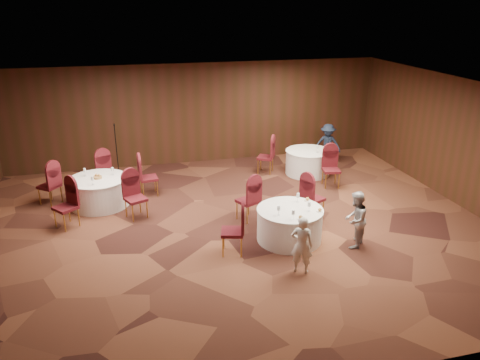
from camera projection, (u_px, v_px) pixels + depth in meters
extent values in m
plane|color=black|center=(234.00, 227.00, 11.03)|extent=(12.00, 12.00, 0.00)
plane|color=silver|center=(233.00, 92.00, 9.88)|extent=(12.00, 12.00, 0.00)
plane|color=black|center=(197.00, 114.00, 14.98)|extent=(12.00, 0.00, 12.00)
plane|color=black|center=(325.00, 287.00, 5.93)|extent=(12.00, 0.00, 12.00)
plane|color=black|center=(464.00, 144.00, 11.83)|extent=(0.00, 10.00, 10.00)
cylinder|color=silver|center=(289.00, 225.00, 10.34)|extent=(1.43, 1.43, 0.72)
cylinder|color=silver|center=(290.00, 210.00, 10.21)|extent=(1.46, 1.46, 0.03)
cylinder|color=silver|center=(99.00, 192.00, 12.10)|extent=(1.49, 1.49, 0.72)
cylinder|color=silver|center=(98.00, 179.00, 11.97)|extent=(1.52, 1.52, 0.03)
cylinder|color=silver|center=(308.00, 162.00, 14.32)|extent=(1.35, 1.35, 0.72)
cylinder|color=silver|center=(309.00, 151.00, 14.19)|extent=(1.38, 1.38, 0.03)
cylinder|color=silver|center=(293.00, 219.00, 9.74)|extent=(0.06, 0.06, 0.01)
cylinder|color=silver|center=(293.00, 217.00, 9.72)|extent=(0.01, 0.01, 0.11)
cone|color=silver|center=(293.00, 212.00, 9.68)|extent=(0.08, 0.08, 0.10)
cylinder|color=silver|center=(309.00, 211.00, 10.12)|extent=(0.06, 0.06, 0.01)
cylinder|color=silver|center=(309.00, 208.00, 10.10)|extent=(0.01, 0.01, 0.11)
cone|color=silver|center=(309.00, 204.00, 10.06)|extent=(0.08, 0.08, 0.10)
cylinder|color=silver|center=(279.00, 215.00, 9.93)|extent=(0.06, 0.06, 0.01)
cylinder|color=silver|center=(279.00, 212.00, 9.91)|extent=(0.01, 0.01, 0.11)
cone|color=silver|center=(279.00, 208.00, 9.87)|extent=(0.08, 0.08, 0.10)
cylinder|color=silver|center=(298.00, 202.00, 10.57)|extent=(0.06, 0.06, 0.01)
cylinder|color=silver|center=(298.00, 199.00, 10.55)|extent=(0.01, 0.01, 0.11)
cone|color=silver|center=(298.00, 195.00, 10.51)|extent=(0.08, 0.08, 0.10)
cylinder|color=white|center=(300.00, 219.00, 9.75)|extent=(0.15, 0.15, 0.01)
sphere|color=#9E6B33|center=(301.00, 217.00, 9.74)|extent=(0.08, 0.08, 0.08)
cylinder|color=white|center=(320.00, 211.00, 10.08)|extent=(0.15, 0.15, 0.01)
sphere|color=#9E6B33|center=(320.00, 210.00, 10.07)|extent=(0.08, 0.08, 0.08)
cylinder|color=white|center=(307.00, 200.00, 10.63)|extent=(0.15, 0.15, 0.01)
sphere|color=#9E6B33|center=(307.00, 199.00, 10.62)|extent=(0.08, 0.08, 0.08)
cylinder|color=silver|center=(113.00, 175.00, 12.19)|extent=(0.06, 0.06, 0.01)
cylinder|color=silver|center=(113.00, 173.00, 12.17)|extent=(0.01, 0.01, 0.11)
cone|color=silver|center=(112.00, 169.00, 12.13)|extent=(0.08, 0.08, 0.10)
cylinder|color=silver|center=(85.00, 176.00, 12.11)|extent=(0.06, 0.06, 0.01)
cylinder|color=silver|center=(85.00, 174.00, 12.09)|extent=(0.01, 0.01, 0.11)
cone|color=silver|center=(85.00, 170.00, 12.05)|extent=(0.08, 0.08, 0.10)
cylinder|color=silver|center=(93.00, 185.00, 11.56)|extent=(0.06, 0.06, 0.01)
cylinder|color=silver|center=(93.00, 182.00, 11.54)|extent=(0.01, 0.01, 0.11)
cone|color=silver|center=(92.00, 178.00, 11.50)|extent=(0.08, 0.08, 0.10)
cylinder|color=olive|center=(98.00, 177.00, 11.95)|extent=(0.22, 0.22, 0.06)
sphere|color=#9E6B33|center=(96.00, 175.00, 11.94)|extent=(0.07, 0.07, 0.07)
sphere|color=#9E6B33|center=(99.00, 175.00, 11.92)|extent=(0.07, 0.07, 0.07)
cylinder|color=silver|center=(317.00, 152.00, 14.00)|extent=(0.06, 0.06, 0.01)
cylinder|color=silver|center=(317.00, 151.00, 13.98)|extent=(0.01, 0.01, 0.11)
cone|color=silver|center=(317.00, 147.00, 13.94)|extent=(0.08, 0.08, 0.10)
cylinder|color=black|center=(119.00, 179.00, 13.99)|extent=(0.24, 0.24, 0.02)
cylinder|color=black|center=(117.00, 152.00, 13.69)|extent=(0.02, 0.02, 1.67)
cylinder|color=black|center=(114.00, 125.00, 13.44)|extent=(0.04, 0.12, 0.04)
imported|color=silver|center=(302.00, 245.00, 9.02)|extent=(0.52, 0.46, 1.19)
imported|color=#ACACB1|center=(355.00, 220.00, 9.97)|extent=(0.77, 0.78, 1.26)
imported|color=#161F31|center=(327.00, 144.00, 15.08)|extent=(0.99, 0.85, 1.32)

